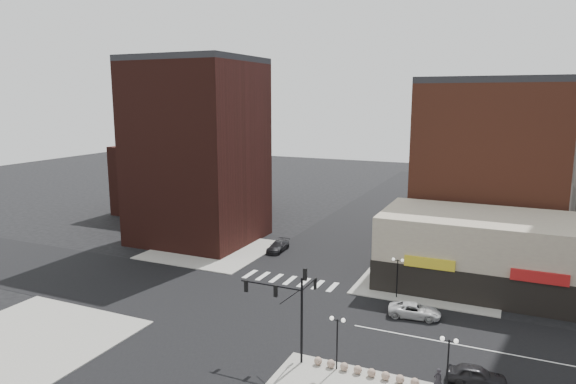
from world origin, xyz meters
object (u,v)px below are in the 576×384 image
at_px(white_suv, 415,310).
at_px(dark_sedan_east, 476,375).
at_px(dark_sedan_north, 278,246).
at_px(street_lamp_ne, 398,268).
at_px(street_lamp_se_b, 449,351).
at_px(traffic_signal, 292,300).
at_px(pedestrian, 438,380).
at_px(street_lamp_se_a, 337,330).

xyz_separation_m(white_suv, dark_sedan_east, (6.20, -9.77, 0.04)).
bearing_deg(dark_sedan_north, street_lamp_ne, -30.42).
bearing_deg(dark_sedan_east, street_lamp_se_b, 136.29).
xyz_separation_m(traffic_signal, pedestrian, (11.16, -0.17, -3.97)).
relative_size(traffic_signal, street_lamp_ne, 1.87).
bearing_deg(white_suv, traffic_signal, 141.08).
xyz_separation_m(dark_sedan_east, pedestrian, (-2.37, -2.28, 0.29)).
relative_size(street_lamp_se_b, pedestrian, 2.38).
height_order(street_lamp_se_a, street_lamp_ne, same).
distance_m(street_lamp_ne, white_suv, 5.39).
bearing_deg(street_lamp_se_a, street_lamp_ne, 86.42).
distance_m(white_suv, pedestrian, 12.65).
height_order(traffic_signal, street_lamp_se_b, traffic_signal).
xyz_separation_m(traffic_signal, street_lamp_se_b, (11.76, -0.17, -1.67)).
relative_size(street_lamp_se_b, white_suv, 0.86).
bearing_deg(street_lamp_se_b, pedestrian, 180.00).
distance_m(dark_sedan_east, dark_sedan_north, 35.68).
xyz_separation_m(traffic_signal, dark_sedan_east, (13.53, 2.12, -4.26)).
distance_m(traffic_signal, pedestrian, 11.85).
xyz_separation_m(street_lamp_se_b, street_lamp_ne, (-7.00, 16.00, 0.00)).
bearing_deg(dark_sedan_north, traffic_signal, -64.56).
bearing_deg(dark_sedan_east, street_lamp_ne, 26.64).
distance_m(traffic_signal, dark_sedan_east, 14.34).
bearing_deg(street_lamp_se_a, pedestrian, 0.00).
relative_size(street_lamp_se_b, dark_sedan_east, 1.00).
relative_size(dark_sedan_north, pedestrian, 2.67).
bearing_deg(white_suv, street_lamp_se_b, -167.07).
height_order(dark_sedan_east, dark_sedan_north, dark_sedan_east).
bearing_deg(street_lamp_se_b, traffic_signal, 179.18).
bearing_deg(street_lamp_se_b, street_lamp_se_a, 180.00).
height_order(street_lamp_se_b, dark_sedan_east, street_lamp_se_b).
xyz_separation_m(street_lamp_se_a, white_suv, (3.57, 12.06, -2.62)).
bearing_deg(white_suv, dark_sedan_north, 49.20).
height_order(traffic_signal, dark_sedan_east, traffic_signal).
height_order(dark_sedan_east, pedestrian, pedestrian).
xyz_separation_m(street_lamp_se_b, pedestrian, (-0.60, 0.00, -2.30)).
distance_m(traffic_signal, street_lamp_ne, 16.62).
bearing_deg(traffic_signal, dark_sedan_north, 117.53).
xyz_separation_m(street_lamp_se_a, street_lamp_se_b, (8.00, 0.00, 0.00)).
relative_size(street_lamp_se_a, dark_sedan_north, 0.89).
xyz_separation_m(street_lamp_se_b, dark_sedan_north, (-25.10, 25.76, -2.61)).
xyz_separation_m(dark_sedan_north, pedestrian, (24.50, -25.76, 0.32)).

